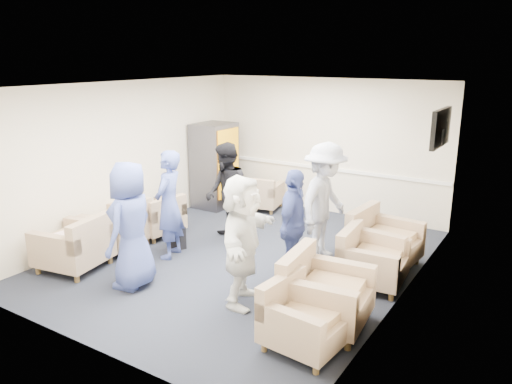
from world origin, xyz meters
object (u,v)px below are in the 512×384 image
Objects in this scene: vending_machine at (215,165)px; person_front_left at (131,225)px; armchair_right_midnear at (322,295)px; armchair_right_far at (381,242)px; armchair_left_mid at (119,229)px; person_mid_left at (169,205)px; person_back_left at (226,194)px; armchair_right_midfar at (369,261)px; armchair_left_near at (76,247)px; person_back_right at (325,202)px; armchair_right_near at (302,320)px; armchair_left_far at (158,218)px; person_mid_right at (293,226)px; armchair_corner at (261,195)px; person_front_right at (242,240)px.

vending_machine is 3.92m from person_front_left.
armchair_right_midnear reaches higher than armchair_right_far.
armchair_left_mid is 0.55× the size of person_front_left.
person_mid_left is 1.07m from person_back_left.
armchair_right_far is at bearing 1.57° from armchair_right_midfar.
person_back_right is (2.94, 2.36, 0.57)m from armchair_left_near.
armchair_left_far is at bearing 70.09° from armchair_right_near.
armchair_left_far is at bearing 107.52° from armchair_right_far.
person_mid_left is (-3.03, -0.71, 0.52)m from armchair_right_midfar.
armchair_right_far is (3.89, 1.66, 0.02)m from armchair_left_mid.
armchair_left_near is 1.03× the size of armchair_right_far.
armchair_left_far is at bearing -83.70° from vending_machine.
vending_machine is 2.82m from person_mid_left.
armchair_left_near is at bearing -52.43° from person_mid_left.
person_mid_right reaches higher than armchair_left_mid.
armchair_right_midfar is 1.03× the size of armchair_corner.
armchair_corner is at bearing 53.25° from person_back_right.
person_back_left is at bearing -48.07° from vending_machine.
armchair_right_midnear is 2.11m from person_back_right.
armchair_left_near is 3.81m from person_back_right.
person_back_right is at bearing 49.01° from person_back_left.
person_mid_left is 1.07× the size of person_mid_right.
armchair_left_mid is at bearing 63.81° from person_front_right.
vending_machine is 3.88m from person_mid_right.
person_mid_right is at bearing 91.95° from armchair_left_mid.
armchair_right_near is 1.35m from person_front_right.
person_back_left reaches higher than armchair_right_near.
person_front_right is at bearing -48.59° from vending_machine.
armchair_left_mid is 3.23m from armchair_corner.
armchair_left_mid is 3.41m from person_back_right.
armchair_left_far is at bearing 102.59° from person_back_right.
person_front_left reaches higher than armchair_left_far.
person_front_left reaches higher than armchair_right_midnear.
person_front_right is (2.68, 0.47, 0.50)m from armchair_left_near.
vending_machine is at bearing 174.78° from armchair_left_mid.
person_mid_right is (3.11, -2.32, -0.08)m from vending_machine.
person_back_left is at bearing 164.27° from person_front_left.
armchair_corner is at bearing 157.20° from armchair_left_mid.
armchair_corner is 0.55× the size of person_mid_right.
armchair_corner is 2.97m from person_mid_left.
armchair_right_far is at bearing -16.11° from vending_machine.
vending_machine reaches higher than armchair_right_midnear.
armchair_left_far is at bearing -141.99° from person_mid_left.
person_front_left is 0.95× the size of person_back_right.
person_back_left reaches higher than armchair_corner.
person_back_left is at bearing 55.10° from armchair_right_near.
armchair_right_midnear is at bearing 80.09° from armchair_left_far.
armchair_corner is 0.52× the size of person_back_left.
person_mid_right is at bearing 117.98° from armchair_corner.
armchair_right_near is (3.80, -0.05, -0.03)m from armchair_left_near.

